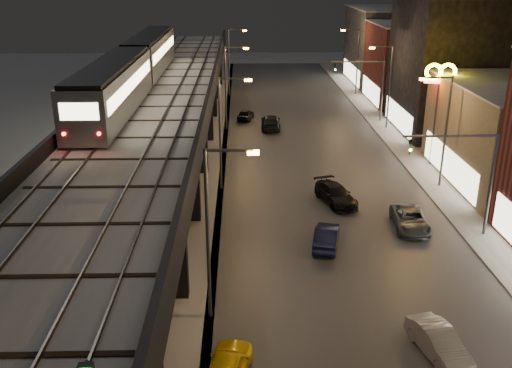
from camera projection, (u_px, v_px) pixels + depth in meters
name	position (u px, v px, depth m)	size (l,w,h in m)	color
road_surface	(317.00, 171.00, 49.83)	(17.00, 120.00, 0.06)	#46474D
sidewalk_right	(430.00, 170.00, 50.06)	(4.00, 120.00, 0.14)	#9FA1A8
under_viaduct_pavement	(162.00, 173.00, 49.51)	(11.00, 120.00, 0.06)	#9FA1A8
elevated_viaduct	(152.00, 119.00, 44.57)	(9.00, 100.00, 6.30)	black
viaduct_trackbed	(152.00, 109.00, 44.42)	(8.40, 100.00, 0.32)	#B2B7C1
viaduct_parapet_streetside	(208.00, 103.00, 44.39)	(0.30, 100.00, 1.10)	black
viaduct_parapet_far	(95.00, 103.00, 44.18)	(0.30, 100.00, 1.10)	black
building_d	(460.00, 65.00, 59.88)	(12.20, 13.20, 14.16)	black
building_e	(419.00, 64.00, 73.67)	(12.20, 12.20, 10.16)	maroon
building_f	(392.00, 46.00, 86.57)	(12.20, 16.20, 11.16)	#424144
streetlight_left_1	(213.00, 224.00, 27.23)	(2.57, 0.28, 9.00)	#38383A
streetlight_left_2	(223.00, 126.00, 44.06)	(2.57, 0.28, 9.00)	#38383A
streetlight_right_2	(443.00, 124.00, 44.47)	(2.56, 0.28, 9.00)	#38383A
streetlight_left_3	(228.00, 82.00, 60.88)	(2.57, 0.28, 9.00)	#38383A
streetlight_right_3	(387.00, 81.00, 61.29)	(2.56, 0.28, 9.00)	#38383A
streetlight_left_4	(231.00, 57.00, 77.70)	(2.57, 0.28, 9.00)	#38383A
streetlight_right_4	(356.00, 57.00, 78.11)	(2.56, 0.28, 9.00)	#38383A
traffic_light_rig_a	(475.00, 172.00, 36.30)	(6.10, 0.34, 7.00)	#38383A
traffic_light_rig_b	(373.00, 83.00, 64.33)	(6.10, 0.34, 7.00)	#38383A
subway_train	(134.00, 67.00, 50.59)	(3.07, 37.08, 3.67)	gray
car_near_white	(326.00, 237.00, 36.15)	(1.43, 4.09, 1.35)	black
car_mid_dark	(271.00, 123.00, 62.70)	(2.08, 5.11, 1.48)	black
car_far_white	(246.00, 115.00, 66.42)	(1.47, 3.66, 1.25)	black
car_onc_silver	(439.00, 344.00, 25.94)	(1.40, 4.02, 1.32)	gray
car_onc_dark	(410.00, 220.00, 38.62)	(2.17, 4.71, 1.31)	#525862
car_onc_white	(336.00, 195.00, 42.83)	(1.94, 4.77, 1.38)	black
sign_mcdonalds	(439.00, 85.00, 48.90)	(2.72, 0.60, 9.13)	#38383A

